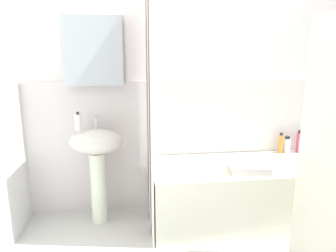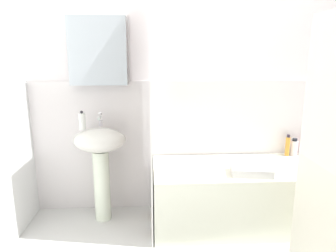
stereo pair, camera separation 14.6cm
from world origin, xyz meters
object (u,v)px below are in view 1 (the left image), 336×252
sink (97,155)px  conditioner_bottle (300,142)px  bathtub (240,193)px  towel_folded (249,168)px  soap_dispenser (78,122)px  shampoo_bottle (281,144)px  lotion_bottle (287,145)px

sink → conditioner_bottle: sink is taller
bathtub → towel_folded: towel_folded is taller
soap_dispenser → conditioner_bottle: soap_dispenser is taller
shampoo_bottle → bathtub: bearing=-150.9°
lotion_bottle → shampoo_bottle: bearing=-173.9°
lotion_bottle → shampoo_bottle: shampoo_bottle is taller
sink → towel_folded: 1.25m
sink → shampoo_bottle: sink is taller
conditioner_bottle → shampoo_bottle: (-0.19, -0.00, -0.01)m
bathtub → lotion_bottle: bearing=26.6°
sink → soap_dispenser: (-0.13, -0.01, 0.29)m
shampoo_bottle → towel_folded: (-0.48, -0.43, -0.06)m
soap_dispenser → bathtub: size_ratio=0.10×
shampoo_bottle → soap_dispenser: bearing=-175.5°
sink → towel_folded: (1.21, -0.30, -0.06)m
sink → lotion_bottle: 1.76m
sink → bathtub: bearing=-6.3°
lotion_bottle → conditioner_bottle: bearing=-1.4°
sink → bathtub: 1.27m
sink → towel_folded: sink is taller
shampoo_bottle → towel_folded: bearing=-137.9°
lotion_bottle → bathtub: bearing=-153.4°
shampoo_bottle → towel_folded: 0.65m
sink → conditioner_bottle: (1.88, 0.13, 0.01)m
soap_dispenser → lotion_bottle: bearing=4.5°
sink → conditioner_bottle: bearing=4.0°
soap_dispenser → bathtub: soap_dispenser is taller
soap_dispenser → conditioner_bottle: size_ratio=0.73×
sink → towel_folded: bearing=-14.0°
soap_dispenser → bathtub: 1.49m
lotion_bottle → shampoo_bottle: (-0.07, -0.01, 0.02)m
bathtub → lotion_bottle: (0.54, 0.27, 0.33)m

